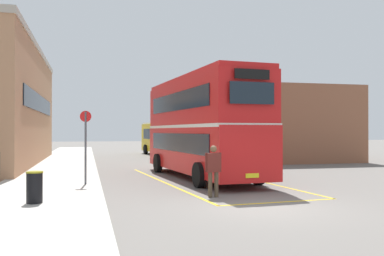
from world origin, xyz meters
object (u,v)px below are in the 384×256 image
Objects in this scene: pedestrian_boarding at (213,167)px; bus_stop_sign at (86,140)px; litter_bin at (35,187)px; single_deck_bus at (166,137)px; double_decker_bus at (201,125)px.

bus_stop_sign is (-4.19, 3.49, 0.85)m from pedestrian_boarding.
pedestrian_boarding is 5.67m from litter_bin.
bus_stop_sign reaches higher than single_deck_bus.
pedestrian_boarding is 1.90× the size of litter_bin.
single_deck_bus is at bearing 71.79° from bus_stop_sign.
double_decker_bus is 1.21× the size of single_deck_bus.
pedestrian_boarding is 0.60× the size of bus_stop_sign.
pedestrian_boarding reaches higher than litter_bin.
single_deck_bus is at bearing 84.75° from double_decker_bus.
single_deck_bus reaches higher than litter_bin.
bus_stop_sign is (-7.12, -21.66, 0.23)m from single_deck_bus.
litter_bin is 4.61m from bus_stop_sign.
single_deck_bus is 9.76× the size of litter_bin.
pedestrian_boarding is at bearing 7.11° from litter_bin.
litter_bin is (-8.54, -25.85, -1.04)m from single_deck_bus.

